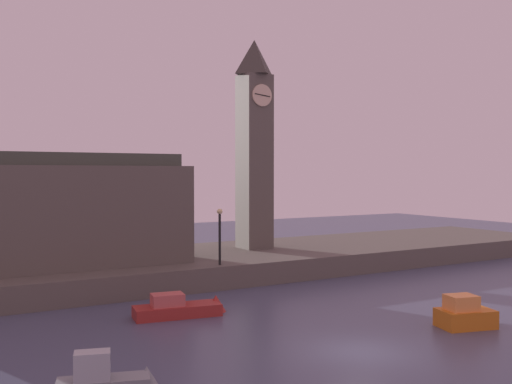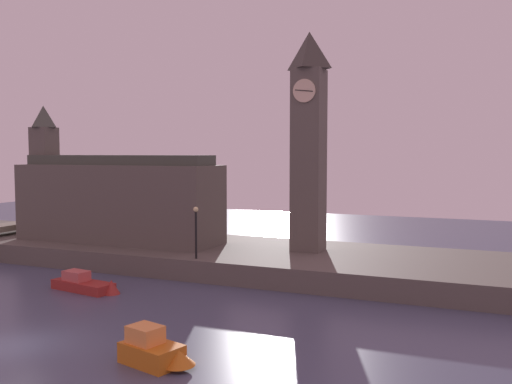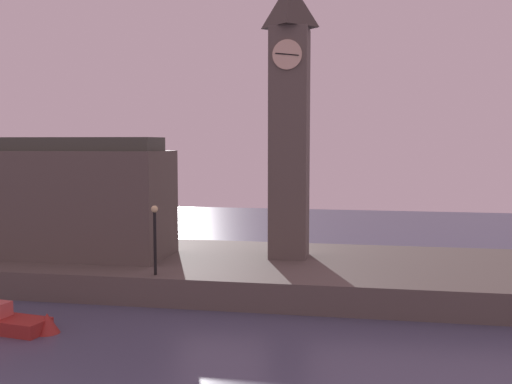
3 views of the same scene
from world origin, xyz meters
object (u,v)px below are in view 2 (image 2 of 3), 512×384
Objects in this scene: boat_dinghy_red at (90,285)px; boat_patrol_orange at (156,351)px; clock_tower at (309,139)px; streetlamp at (196,226)px; parliament_hall at (114,198)px.

boat_patrol_orange is (10.72, -8.90, 0.18)m from boat_dinghy_red.
clock_tower is 18.41m from boat_dinghy_red.
boat_dinghy_red is 1.48× the size of boat_patrol_orange.
streetlamp is 1.01× the size of boat_patrol_orange.
clock_tower reaches higher than streetlamp.
clock_tower is 17.02m from parliament_hall.
parliament_hall is at bearing 156.86° from streetlamp.
boat_patrol_orange is at bearing -90.21° from clock_tower.
clock_tower is 4.48× the size of streetlamp.
boat_patrol_orange is at bearing -67.10° from streetlamp.
parliament_hall is 25.09m from boat_patrol_orange.
boat_dinghy_red is at bearing -60.85° from parliament_hall.
parliament_hall is 12.11m from boat_dinghy_red.
boat_patrol_orange is at bearing -39.69° from boat_dinghy_red.
boat_patrol_orange is (6.06, -14.35, -3.18)m from streetlamp.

